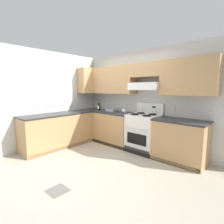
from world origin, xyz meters
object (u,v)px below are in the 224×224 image
object	(u,v)px
wine_bottle	(99,106)
paper_towel_roll	(125,111)
stove	(143,133)
bowl	(112,110)

from	to	relation	value
wine_bottle	paper_towel_roll	world-z (taller)	wine_bottle
wine_bottle	paper_towel_roll	distance (m)	0.89
stove	paper_towel_roll	world-z (taller)	stove
stove	bowl	distance (m)	1.21
stove	paper_towel_roll	bearing A→B (deg)	175.91
bowl	paper_towel_roll	size ratio (longest dim) A/B	2.65
wine_bottle	bowl	world-z (taller)	wine_bottle
bowl	paper_towel_roll	world-z (taller)	paper_towel_roll
stove	bowl	size ratio (longest dim) A/B	4.09
wine_bottle	stove	bearing A→B (deg)	2.29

